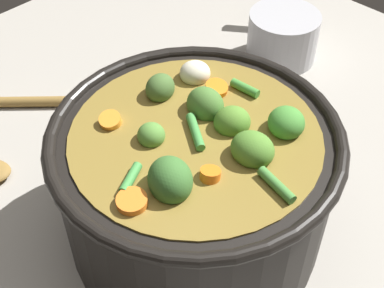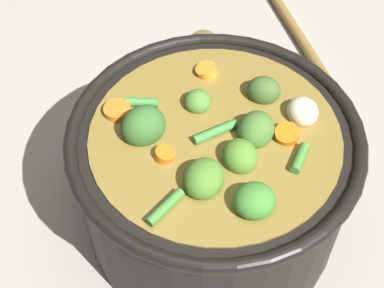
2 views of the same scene
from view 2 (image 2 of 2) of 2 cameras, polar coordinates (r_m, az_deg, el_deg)
The scene contains 3 objects.
ground_plane at distance 0.67m, azimuth 1.88°, elevation -7.01°, with size 1.10×1.10×0.00m, color #9E998E.
cooking_pot at distance 0.60m, azimuth 2.07°, elevation -3.08°, with size 0.28×0.28×0.17m.
wooden_spoon at distance 0.85m, azimuth 5.46°, elevation 10.05°, with size 0.22×0.22×0.02m.
Camera 2 is at (-0.32, -0.15, 0.56)m, focal length 54.88 mm.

